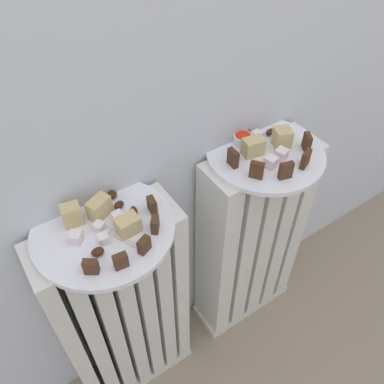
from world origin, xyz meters
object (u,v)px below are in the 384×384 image
object	(u,v)px
radiator_right	(250,243)
jam_bowl_right	(243,138)
plate_right	(265,153)
radiator_left	(125,315)
fork	(117,236)
plate_left	(103,229)

from	to	relation	value
radiator_right	jam_bowl_right	size ratio (longest dim) A/B	14.57
plate_right	radiator_left	bearing A→B (deg)	180.00
radiator_right	jam_bowl_right	distance (m)	0.37
radiator_right	plate_right	size ratio (longest dim) A/B	2.41
jam_bowl_right	fork	distance (m)	0.39
radiator_right	plate_right	world-z (taller)	plate_right
plate_right	jam_bowl_right	bearing A→B (deg)	114.23
plate_left	jam_bowl_right	world-z (taller)	jam_bowl_right
radiator_left	plate_left	xyz separation A→B (m)	(0.00, 0.00, 0.35)
plate_right	fork	bearing A→B (deg)	-174.62
jam_bowl_right	plate_left	bearing A→B (deg)	-171.84
radiator_left	fork	world-z (taller)	fork
radiator_right	jam_bowl_right	xyz separation A→B (m)	(-0.03, 0.06, 0.37)
radiator_left	jam_bowl_right	bearing A→B (deg)	8.16
radiator_right	fork	size ratio (longest dim) A/B	7.20
fork	radiator_right	bearing A→B (deg)	5.38
radiator_left	radiator_right	xyz separation A→B (m)	(0.42, 0.00, -0.00)
radiator_right	plate_left	size ratio (longest dim) A/B	2.41
jam_bowl_right	radiator_right	bearing A→B (deg)	-65.77
radiator_right	fork	bearing A→B (deg)	-174.62
radiator_right	plate_left	bearing A→B (deg)	180.00
plate_left	plate_right	distance (m)	0.42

